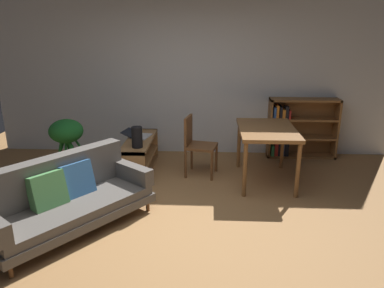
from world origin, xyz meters
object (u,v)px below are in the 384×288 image
(dining_table, at_px, (267,134))
(bookshelf, at_px, (297,128))
(fabric_couch, at_px, (66,197))
(potted_floor_plant, at_px, (67,139))
(open_laptop, at_px, (138,135))
(media_console, at_px, (140,156))
(desk_speaker, at_px, (137,137))
(dining_chair_near, at_px, (197,143))

(dining_table, height_order, bookshelf, bookshelf)
(fabric_couch, bearing_deg, potted_floor_plant, 109.42)
(open_laptop, xyz_separation_m, dining_table, (1.93, -0.47, 0.17))
(open_laptop, distance_m, dining_table, 1.99)
(dining_table, bearing_deg, media_console, 170.72)
(desk_speaker, height_order, dining_chair_near, dining_chair_near)
(open_laptop, relative_size, bookshelf, 0.41)
(fabric_couch, relative_size, open_laptop, 4.06)
(media_console, xyz_separation_m, potted_floor_plant, (-1.01, -0.26, 0.33))
(media_console, bearing_deg, potted_floor_plant, -165.75)
(fabric_couch, distance_m, media_console, 1.79)
(media_console, bearing_deg, bookshelf, 17.86)
(fabric_couch, xyz_separation_m, potted_floor_plant, (-0.51, 1.46, 0.21))
(dining_table, relative_size, dining_chair_near, 1.31)
(open_laptop, xyz_separation_m, desk_speaker, (0.10, -0.53, 0.13))
(potted_floor_plant, distance_m, dining_table, 2.89)
(desk_speaker, bearing_deg, fabric_couch, -112.17)
(open_laptop, height_order, desk_speaker, desk_speaker)
(fabric_couch, height_order, media_console, fabric_couch)
(fabric_couch, distance_m, open_laptop, 1.94)
(dining_chair_near, bearing_deg, media_console, 173.00)
(open_laptop, relative_size, desk_speaker, 1.56)
(fabric_couch, relative_size, dining_chair_near, 2.11)
(open_laptop, xyz_separation_m, bookshelf, (2.61, 0.66, -0.04))
(fabric_couch, bearing_deg, dining_table, 30.65)
(potted_floor_plant, bearing_deg, dining_table, -0.97)
(bookshelf, bearing_deg, fabric_couch, -140.30)
(fabric_couch, relative_size, dining_table, 1.62)
(media_console, bearing_deg, open_laptop, 107.08)
(media_console, distance_m, bookshelf, 2.70)
(dining_table, bearing_deg, open_laptop, 166.38)
(dining_table, distance_m, bookshelf, 1.34)
(media_console, height_order, dining_table, dining_table)
(dining_chair_near, distance_m, bookshelf, 1.92)
(media_console, bearing_deg, desk_speaker, -82.91)
(desk_speaker, height_order, bookshelf, bookshelf)
(dining_chair_near, relative_size, bookshelf, 0.78)
(fabric_couch, height_order, bookshelf, bookshelf)
(dining_table, bearing_deg, desk_speaker, -177.94)
(potted_floor_plant, bearing_deg, fabric_couch, -70.58)
(bookshelf, bearing_deg, desk_speaker, -154.53)
(potted_floor_plant, height_order, bookshelf, bookshelf)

